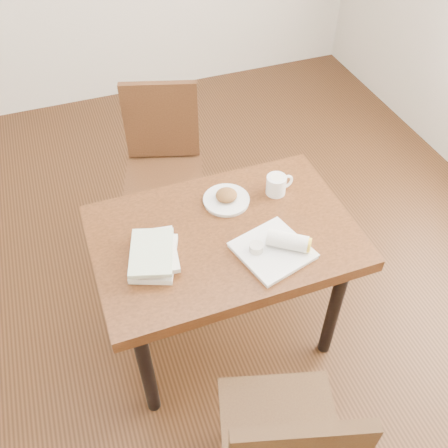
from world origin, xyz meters
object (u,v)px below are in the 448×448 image
object	(u,v)px
chair_far	(163,160)
book_stack	(154,254)
table	(224,248)
plate_scone	(226,198)
coffee_mug	(277,184)
chair_near	(286,447)
plate_burrito	(277,247)

from	to	relation	value
chair_far	book_stack	bearing A→B (deg)	-106.27
table	chair_far	distance (m)	0.82
plate_scone	coffee_mug	distance (m)	0.24
chair_near	book_stack	distance (m)	0.84
table	plate_burrito	xyz separation A→B (m)	(0.16, -0.17, 0.12)
chair_near	book_stack	xyz separation A→B (m)	(-0.23, 0.77, 0.23)
chair_near	book_stack	size ratio (longest dim) A/B	3.34
coffee_mug	table	bearing A→B (deg)	-153.31
coffee_mug	plate_burrito	bearing A→B (deg)	-113.71
table	book_stack	bearing A→B (deg)	-171.59
plate_scone	coffee_mug	world-z (taller)	coffee_mug
chair_near	plate_burrito	bearing A→B (deg)	69.40
plate_scone	table	bearing A→B (deg)	-113.22
plate_scone	chair_near	bearing A→B (deg)	-98.77
plate_scone	book_stack	world-z (taller)	same
plate_scone	book_stack	bearing A→B (deg)	-150.34
plate_scone	book_stack	size ratio (longest dim) A/B	0.72
chair_far	plate_scone	world-z (taller)	chair_far
plate_scone	plate_burrito	bearing A→B (deg)	-75.52
coffee_mug	book_stack	world-z (taller)	coffee_mug
chair_far	plate_burrito	world-z (taller)	chair_far
coffee_mug	book_stack	bearing A→B (deg)	-162.00
chair_near	chair_far	world-z (taller)	same
chair_far	plate_burrito	size ratio (longest dim) A/B	2.96
table	plate_scone	size ratio (longest dim) A/B	5.29
table	chair_far	xyz separation A→B (m)	(-0.06, 0.81, -0.11)
plate_burrito	book_stack	size ratio (longest dim) A/B	1.13
book_stack	chair_near	bearing A→B (deg)	-73.44
chair_far	plate_scone	xyz separation A→B (m)	(0.13, -0.64, 0.22)
plate_burrito	book_stack	xyz separation A→B (m)	(-0.47, 0.13, 0.00)
chair_near	plate_scone	xyz separation A→B (m)	(0.15, 0.99, 0.22)
plate_scone	coffee_mug	xyz separation A→B (m)	(0.23, -0.02, 0.03)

